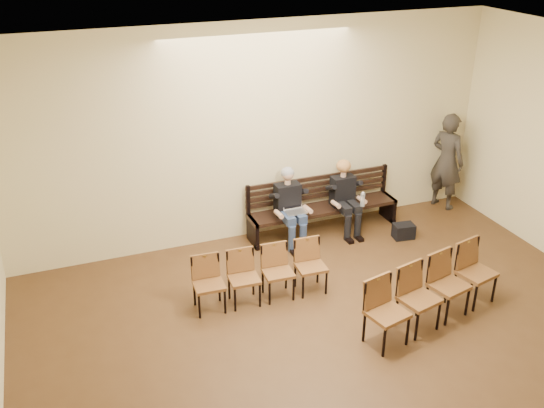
{
  "coord_description": "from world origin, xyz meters",
  "views": [
    {
      "loc": [
        -3.07,
        -3.54,
        4.86
      ],
      "look_at": [
        -0.13,
        4.05,
        0.97
      ],
      "focal_mm": 40.0,
      "sensor_mm": 36.0,
      "label": 1
    }
  ],
  "objects": [
    {
      "name": "seated_man",
      "position": [
        0.36,
        4.53,
        0.6
      ],
      "size": [
        0.5,
        0.69,
        1.21
      ],
      "primitive_type": null,
      "color": "black",
      "rests_on": "ground"
    },
    {
      "name": "laptop",
      "position": [
        0.41,
        4.39,
        0.57
      ],
      "size": [
        0.34,
        0.27,
        0.24
      ],
      "primitive_type": "cube",
      "rotation": [
        0.0,
        0.0,
        0.05
      ],
      "color": "silver",
      "rests_on": "bench"
    },
    {
      "name": "chair_row_front",
      "position": [
        -0.65,
        3.11,
        0.38
      ],
      "size": [
        1.89,
        0.51,
        0.77
      ],
      "primitive_type": "cube",
      "rotation": [
        0.0,
        0.0,
        -0.05
      ],
      "color": "brown",
      "rests_on": "ground"
    },
    {
      "name": "bag",
      "position": [
        2.17,
        3.94,
        0.12
      ],
      "size": [
        0.37,
        0.27,
        0.25
      ],
      "primitive_type": "cube",
      "rotation": [
        0.0,
        0.0,
        -0.14
      ],
      "color": "black",
      "rests_on": "ground"
    },
    {
      "name": "room_walls",
      "position": [
        0.0,
        0.79,
        2.54
      ],
      "size": [
        8.02,
        10.01,
        3.51
      ],
      "color": "beige",
      "rests_on": "ground"
    },
    {
      "name": "passerby",
      "position": [
        3.5,
        4.75,
        1.02
      ],
      "size": [
        0.73,
        0.87,
        2.04
      ],
      "primitive_type": "imported",
      "rotation": [
        0.0,
        0.0,
        1.95
      ],
      "color": "#332F2A",
      "rests_on": "ground"
    },
    {
      "name": "chair_row_back",
      "position": [
        1.28,
        1.84,
        0.44
      ],
      "size": [
        2.18,
        0.94,
        0.87
      ],
      "primitive_type": "cube",
      "rotation": [
        0.0,
        0.0,
        0.23
      ],
      "color": "brown",
      "rests_on": "ground"
    },
    {
      "name": "bench",
      "position": [
        1.03,
        4.65,
        0.23
      ],
      "size": [
        2.6,
        0.9,
        0.45
      ],
      "primitive_type": "cube",
      "color": "black",
      "rests_on": "ground"
    },
    {
      "name": "seated_woman",
      "position": [
        1.36,
        4.53,
        0.56
      ],
      "size": [
        0.48,
        0.67,
        1.12
      ],
      "primitive_type": null,
      "color": "black",
      "rests_on": "ground"
    },
    {
      "name": "water_bottle",
      "position": [
        1.52,
        4.23,
        0.58
      ],
      "size": [
        0.09,
        0.09,
        0.25
      ],
      "primitive_type": "cylinder",
      "rotation": [
        0.0,
        0.0,
        0.18
      ],
      "color": "silver",
      "rests_on": "bench"
    }
  ]
}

